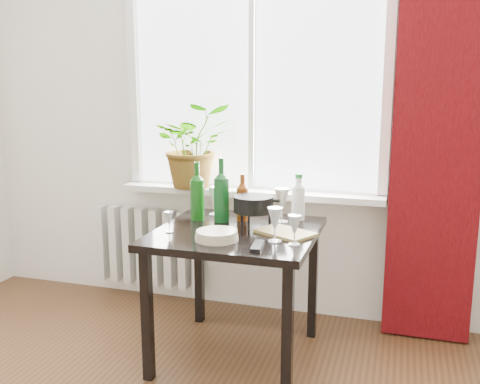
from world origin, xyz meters
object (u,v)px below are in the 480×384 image
(radiator, at_px, (149,247))
(wineglass_front_left, at_px, (169,222))
(wineglass_front_right, at_px, (275,224))
(table, at_px, (237,246))
(wineglass_back_center, at_px, (282,205))
(potted_plant, at_px, (194,146))
(plate_stack, at_px, (217,235))
(fondue_pot, at_px, (253,211))
(wine_bottle_right, at_px, (221,189))
(wineglass_back_left, at_px, (214,200))
(cleaning_bottle, at_px, (298,197))
(bottle_amber, at_px, (242,197))
(wine_bottle_left, at_px, (197,191))
(tv_remote, at_px, (257,246))
(cutting_board, at_px, (285,233))
(wineglass_far_right, at_px, (294,230))

(radiator, xyz_separation_m, wineglass_front_left, (0.52, -0.78, 0.42))
(wineglass_front_right, bearing_deg, table, 147.26)
(wineglass_back_center, bearing_deg, potted_plant, 152.90)
(plate_stack, bearing_deg, fondue_pot, 71.16)
(wine_bottle_right, height_order, wineglass_front_right, wine_bottle_right)
(wineglass_back_left, bearing_deg, cleaning_bottle, 4.12)
(wine_bottle_right, distance_m, bottle_amber, 0.13)
(wine_bottle_left, relative_size, wine_bottle_right, 0.91)
(potted_plant, xyz_separation_m, plate_stack, (0.43, -0.78, -0.36))
(wine_bottle_right, distance_m, wineglass_back_center, 0.35)
(cleaning_bottle, bearing_deg, radiator, 164.54)
(potted_plant, distance_m, wineglass_front_right, 1.06)
(bottle_amber, height_order, fondue_pot, bottle_amber)
(wineglass_front_right, xyz_separation_m, wineglass_back_left, (-0.48, 0.44, -0.00))
(wine_bottle_left, height_order, plate_stack, wine_bottle_left)
(bottle_amber, xyz_separation_m, tv_remote, (0.22, -0.48, -0.13))
(potted_plant, height_order, fondue_pot, potted_plant)
(wineglass_back_left, relative_size, tv_remote, 1.07)
(bottle_amber, relative_size, wineglass_front_left, 2.47)
(wineglass_front_right, relative_size, plate_stack, 0.81)
(cleaning_bottle, bearing_deg, cutting_board, -90.65)
(fondue_pot, bearing_deg, wine_bottle_right, 146.17)
(cutting_board, bearing_deg, wine_bottle_right, 158.90)
(wineglass_back_left, height_order, wineglass_front_left, wineglass_back_left)
(wine_bottle_left, bearing_deg, potted_plant, 114.04)
(potted_plant, relative_size, cutting_board, 1.89)
(plate_stack, height_order, fondue_pot, fondue_pot)
(wine_bottle_right, height_order, wineglass_far_right, wine_bottle_right)
(table, distance_m, wineglass_back_center, 0.36)
(bottle_amber, xyz_separation_m, cutting_board, (0.30, -0.21, -0.13))
(potted_plant, height_order, tv_remote, potted_plant)
(wineglass_back_center, bearing_deg, cutting_board, -72.60)
(radiator, xyz_separation_m, tv_remote, (1.04, -0.91, 0.37))
(wineglass_far_right, bearing_deg, wineglass_back_center, 110.82)
(wine_bottle_left, height_order, tv_remote, wine_bottle_left)
(wineglass_front_right, bearing_deg, radiator, 144.29)
(table, bearing_deg, wine_bottle_right, 132.60)
(bottle_amber, bearing_deg, wineglass_back_left, 157.25)
(cleaning_bottle, xyz_separation_m, wineglass_front_right, (-0.02, -0.48, -0.04))
(wineglass_back_left, xyz_separation_m, tv_remote, (0.42, -0.56, -0.08))
(radiator, height_order, table, table)
(fondue_pot, height_order, cutting_board, fondue_pot)
(wineglass_far_right, bearing_deg, fondue_pot, 135.54)
(wineglass_front_right, relative_size, wineglass_front_left, 1.58)
(potted_plant, xyz_separation_m, wineglass_front_left, (0.14, -0.72, -0.32))
(wine_bottle_left, height_order, wineglass_back_left, wine_bottle_left)
(wineglass_back_left, relative_size, fondue_pot, 0.70)
(radiator, xyz_separation_m, wineglass_back_center, (1.05, -0.40, 0.46))
(wine_bottle_right, bearing_deg, cleaning_bottle, 22.63)
(fondue_pot, xyz_separation_m, cutting_board, (0.20, -0.10, -0.08))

